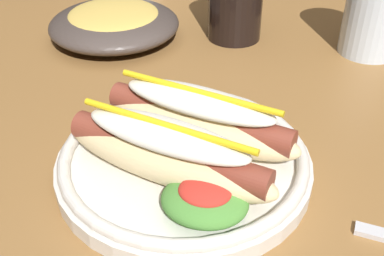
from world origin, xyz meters
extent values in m
cube|color=olive|center=(0.00, 0.00, 0.72)|extent=(1.40, 0.82, 0.04)
cylinder|color=olive|center=(-0.61, 0.32, 0.35)|extent=(0.06, 0.06, 0.70)
cylinder|color=silver|center=(-0.02, -0.18, 0.75)|extent=(0.24, 0.24, 0.02)
torus|color=silver|center=(-0.02, -0.18, 0.76)|extent=(0.23, 0.23, 0.01)
ellipsoid|color=beige|center=(-0.03, -0.21, 0.78)|extent=(0.21, 0.09, 0.04)
cylinder|color=brown|center=(-0.03, -0.21, 0.78)|extent=(0.19, 0.07, 0.03)
ellipsoid|color=silver|center=(-0.03, -0.21, 0.80)|extent=(0.16, 0.07, 0.02)
cylinder|color=yellow|center=(-0.03, -0.21, 0.81)|extent=(0.16, 0.04, 0.01)
ellipsoid|color=beige|center=(-0.01, -0.15, 0.78)|extent=(0.21, 0.09, 0.04)
cylinder|color=brown|center=(-0.01, -0.15, 0.78)|extent=(0.19, 0.07, 0.03)
ellipsoid|color=silver|center=(-0.01, -0.15, 0.80)|extent=(0.16, 0.07, 0.02)
cylinder|color=yellow|center=(-0.01, -0.15, 0.81)|extent=(0.16, 0.04, 0.01)
ellipsoid|color=#4C8C38|center=(0.01, -0.24, 0.77)|extent=(0.07, 0.06, 0.02)
ellipsoid|color=red|center=(0.01, -0.24, 0.78)|extent=(0.04, 0.04, 0.01)
cylinder|color=silver|center=(0.16, 0.14, 0.81)|extent=(0.08, 0.08, 0.13)
ellipsoid|color=#423833|center=(-0.20, 0.09, 0.76)|extent=(0.19, 0.19, 0.04)
ellipsoid|color=gold|center=(-0.20, 0.09, 0.78)|extent=(0.13, 0.13, 0.02)
camera|label=1|loc=(0.08, -0.51, 1.04)|focal=44.90mm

